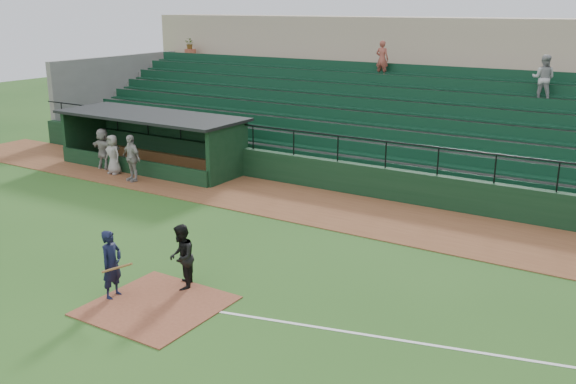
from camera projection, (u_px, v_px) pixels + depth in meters
The scene contains 11 objects.
ground at pixel (184, 291), 16.33m from camera, with size 90.00×90.00×0.00m, color #27521A.
warning_track at pixel (333, 209), 22.82m from camera, with size 40.00×4.00×0.03m, color brown.
home_plate_dirt at pixel (156, 306), 15.51m from camera, with size 3.00×3.00×0.03m, color brown.
foul_line at pixel (517, 359), 13.21m from camera, with size 18.00×0.09×0.01m, color white.
stadium_structure at pixel (422, 113), 29.04m from camera, with size 38.00×13.08×6.40m.
dugout at pixel (158, 137), 28.70m from camera, with size 8.90×3.20×2.42m.
batter_at_plate at pixel (112, 264), 15.76m from camera, with size 1.04×0.71×1.76m.
umpire at pixel (181, 257), 16.29m from camera, with size 0.83×0.65×1.71m, color black.
dugout_player_a at pixel (131, 158), 26.16m from camera, with size 1.13×0.47×1.93m, color #A29D98.
dugout_player_b at pixel (113, 154), 27.31m from camera, with size 0.83×0.54×1.70m, color gray.
dugout_player_c at pixel (103, 149), 28.10m from camera, with size 1.69×0.54×1.83m, color #A6A19B.
Camera 1 is at (10.22, -11.23, 7.04)m, focal length 39.91 mm.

